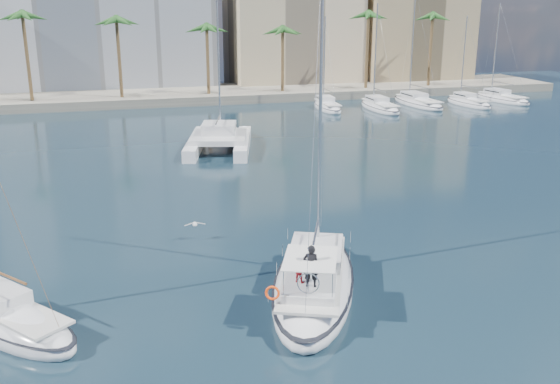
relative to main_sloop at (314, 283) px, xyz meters
name	(u,v)px	position (x,y,z in m)	size (l,w,h in m)	color
ground	(270,269)	(-1.31, 3.32, -0.54)	(160.00, 160.00, 0.00)	black
quay	(162,96)	(-1.31, 64.32, 0.06)	(120.00, 14.00, 1.20)	gray
building_beige	(292,24)	(20.69, 73.32, 9.46)	(20.00, 14.00, 20.00)	beige
building_tan_right	(411,30)	(40.69, 71.32, 8.46)	(18.00, 12.00, 18.00)	tan
palm_centre	(160,27)	(-1.31, 60.32, 9.74)	(3.60, 3.60, 12.30)	brown
palm_right	(396,24)	(32.69, 60.32, 9.74)	(3.60, 3.60, 12.30)	brown
main_sloop	(314,283)	(0.00, 0.00, 0.00)	(8.07, 12.42, 17.64)	white
small_sloop	(9,321)	(-13.59, 0.14, -0.11)	(7.33, 8.15, 12.02)	white
catamaran	(219,138)	(1.07, 31.34, 0.59)	(8.30, 12.33, 16.53)	white
seagull	(195,224)	(-4.49, 8.38, 0.49)	(1.23, 0.53, 0.23)	silver
moored_yacht_a	(327,109)	(18.69, 50.32, -0.54)	(2.72, 9.35, 11.90)	white
moored_yacht_b	(380,110)	(25.19, 48.32, -0.54)	(3.14, 10.78, 13.72)	white
moored_yacht_c	(418,105)	(31.69, 50.32, -0.54)	(3.55, 12.21, 15.54)	white
moored_yacht_d	(468,105)	(38.19, 48.32, -0.54)	(2.72, 9.35, 11.90)	white
moored_yacht_e	(501,101)	(44.69, 50.32, -0.54)	(3.14, 10.78, 13.72)	white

